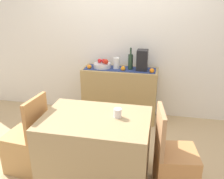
% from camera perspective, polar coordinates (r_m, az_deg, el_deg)
% --- Properties ---
extents(ground_plane, '(6.40, 6.40, 0.02)m').
position_cam_1_polar(ground_plane, '(3.33, -1.53, -13.70)').
color(ground_plane, tan).
rests_on(ground_plane, ground).
extents(room_wall_rear, '(6.40, 0.06, 2.70)m').
position_cam_1_polar(room_wall_rear, '(3.93, 2.30, 13.17)').
color(room_wall_rear, silver).
rests_on(room_wall_rear, ground).
extents(sideboard_console, '(1.15, 0.42, 0.83)m').
position_cam_1_polar(sideboard_console, '(3.92, 1.80, -1.03)').
color(sideboard_console, tan).
rests_on(sideboard_console, ground).
extents(table_runner, '(1.08, 0.32, 0.01)m').
position_cam_1_polar(table_runner, '(3.79, 1.87, 4.82)').
color(table_runner, navy).
rests_on(table_runner, sideboard_console).
extents(fruit_bowl, '(0.27, 0.27, 0.07)m').
position_cam_1_polar(fruit_bowl, '(3.83, -2.29, 5.59)').
color(fruit_bowl, silver).
rests_on(fruit_bowl, table_runner).
extents(apple_center, '(0.06, 0.06, 0.06)m').
position_cam_1_polar(apple_center, '(3.84, -2.88, 6.65)').
color(apple_center, red).
rests_on(apple_center, fruit_bowl).
extents(apple_left, '(0.07, 0.07, 0.07)m').
position_cam_1_polar(apple_left, '(3.83, -1.96, 6.62)').
color(apple_left, red).
rests_on(apple_left, fruit_bowl).
extents(apple_front, '(0.08, 0.08, 0.08)m').
position_cam_1_polar(apple_front, '(3.76, -1.43, 6.46)').
color(apple_front, red).
rests_on(apple_front, fruit_bowl).
extents(wine_bottle, '(0.07, 0.07, 0.33)m').
position_cam_1_polar(wine_bottle, '(3.73, 4.30, 6.49)').
color(wine_bottle, '#213826').
rests_on(wine_bottle, sideboard_console).
extents(coffee_maker, '(0.16, 0.18, 0.31)m').
position_cam_1_polar(coffee_maker, '(3.71, 7.02, 6.75)').
color(coffee_maker, black).
rests_on(coffee_maker, sideboard_console).
extents(ceramic_vase, '(0.10, 0.10, 0.17)m').
position_cam_1_polar(ceramic_vase, '(3.77, 1.02, 6.08)').
color(ceramic_vase, silver).
rests_on(ceramic_vase, sideboard_console).
extents(orange_loose_near_bowl, '(0.07, 0.07, 0.07)m').
position_cam_1_polar(orange_loose_near_bowl, '(3.80, -5.27, 5.29)').
color(orange_loose_near_bowl, orange).
rests_on(orange_loose_near_bowl, sideboard_console).
extents(orange_loose_far, '(0.07, 0.07, 0.07)m').
position_cam_1_polar(orange_loose_far, '(3.69, 2.58, 4.90)').
color(orange_loose_far, orange).
rests_on(orange_loose_far, sideboard_console).
extents(orange_loose_end, '(0.07, 0.07, 0.07)m').
position_cam_1_polar(orange_loose_end, '(3.62, 9.24, 4.33)').
color(orange_loose_end, orange).
rests_on(orange_loose_end, sideboard_console).
extents(dining_table, '(1.10, 0.76, 0.74)m').
position_cam_1_polar(dining_table, '(2.69, -3.67, -13.46)').
color(dining_table, '#9F855B').
rests_on(dining_table, ground).
extents(coffee_cup, '(0.08, 0.08, 0.09)m').
position_cam_1_polar(coffee_cup, '(2.48, 1.32, -5.45)').
color(coffee_cup, silver).
rests_on(coffee_cup, dining_table).
extents(chair_near_window, '(0.44, 0.44, 0.90)m').
position_cam_1_polar(chair_near_window, '(3.03, -18.97, -12.64)').
color(chair_near_window, tan).
rests_on(chair_near_window, ground).
extents(chair_by_corner, '(0.45, 0.45, 0.90)m').
position_cam_1_polar(chair_by_corner, '(2.68, 14.14, -16.97)').
color(chair_by_corner, '#B87C47').
rests_on(chair_by_corner, ground).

